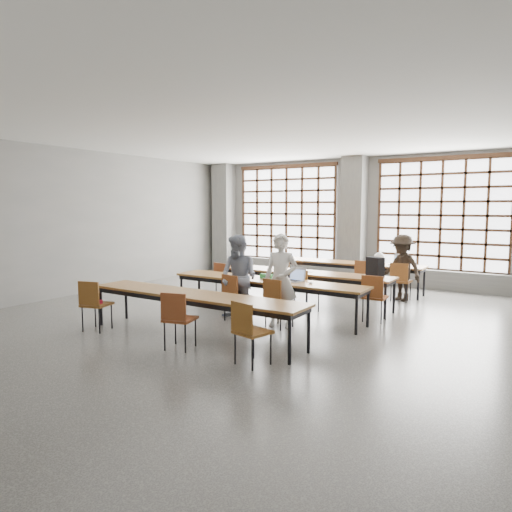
{
  "coord_description": "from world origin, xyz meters",
  "views": [
    {
      "loc": [
        4.55,
        -6.99,
        2.13
      ],
      "look_at": [
        -0.17,
        0.4,
        1.17
      ],
      "focal_mm": 32.0,
      "sensor_mm": 36.0,
      "label": 1
    }
  ],
  "objects": [
    {
      "name": "student_female",
      "position": [
        -0.25,
        -0.07,
        0.8
      ],
      "size": [
        0.82,
        0.66,
        1.6
      ],
      "primitive_type": "imported",
      "rotation": [
        0.0,
        0.0,
        -0.07
      ],
      "color": "#19274B",
      "rests_on": "floor"
    },
    {
      "name": "chair_mid_right",
      "position": [
        1.93,
        1.14,
        0.54
      ],
      "size": [
        0.45,
        0.45,
        0.88
      ],
      "color": "brown",
      "rests_on": "floor"
    },
    {
      "name": "green_box",
      "position": [
        0.0,
        0.51,
        0.78
      ],
      "size": [
        0.25,
        0.1,
        0.09
      ],
      "primitive_type": "cube",
      "rotation": [
        0.0,
        0.0,
        0.03
      ],
      "color": "#2C8639",
      "rests_on": "desk_row_c"
    },
    {
      "name": "chair_back_left",
      "position": [
        -1.14,
        3.25,
        0.54
      ],
      "size": [
        0.48,
        0.49,
        0.88
      ],
      "color": "brown",
      "rests_on": "floor"
    },
    {
      "name": "paper_sheet_a",
      "position": [
        -0.47,
        1.82,
        0.73
      ],
      "size": [
        0.31,
        0.23,
        0.0
      ],
      "primitive_type": "cube",
      "rotation": [
        0.0,
        0.0,
        0.06
      ],
      "color": "white",
      "rests_on": "desk_row_b"
    },
    {
      "name": "student_male",
      "position": [
        0.65,
        -0.07,
        0.83
      ],
      "size": [
        0.68,
        0.53,
        1.66
      ],
      "primitive_type": "imported",
      "rotation": [
        0.0,
        0.0,
        0.25
      ],
      "color": "silver",
      "rests_on": "floor"
    },
    {
      "name": "window_right",
      "position": [
        2.25,
        5.42,
        1.9
      ],
      "size": [
        3.32,
        0.12,
        3.0
      ],
      "color": "white",
      "rests_on": "wall_back"
    },
    {
      "name": "plastic_bag",
      "position": [
        1.15,
        3.93,
        0.87
      ],
      "size": [
        0.32,
        0.3,
        0.29
      ],
      "primitive_type": "ellipsoid",
      "rotation": [
        0.0,
        0.0,
        0.43
      ],
      "color": "white",
      "rests_on": "desk_row_a"
    },
    {
      "name": "chair_front_left",
      "position": [
        -0.26,
        -0.19,
        0.54
      ],
      "size": [
        0.49,
        0.49,
        0.88
      ],
      "color": "brown",
      "rests_on": "floor"
    },
    {
      "name": "desk_row_d",
      "position": [
        -0.2,
        -1.43,
        0.66
      ],
      "size": [
        4.0,
        0.7,
        0.73
      ],
      "color": "brown",
      "rests_on": "floor"
    },
    {
      "name": "chair_near_right",
      "position": [
        1.28,
        -2.06,
        0.54
      ],
      "size": [
        0.51,
        0.51,
        0.88
      ],
      "color": "brown",
      "rests_on": "floor"
    },
    {
      "name": "paper_sheet_c",
      "position": [
        0.23,
        1.77,
        0.73
      ],
      "size": [
        0.3,
        0.21,
        0.0
      ],
      "primitive_type": "cube",
      "rotation": [
        0.0,
        0.0,
        0.01
      ],
      "color": "white",
      "rests_on": "desk_row_b"
    },
    {
      "name": "chair_front_right",
      "position": [
        0.64,
        -0.19,
        0.54
      ],
      "size": [
        0.49,
        0.49,
        0.88
      ],
      "color": "brown",
      "rests_on": "floor"
    },
    {
      "name": "wall_back",
      "position": [
        0.0,
        5.5,
        1.75
      ],
      "size": [
        10.0,
        0.0,
        10.0
      ],
      "primitive_type": "plane",
      "rotation": [
        1.57,
        0.0,
        0.0
      ],
      "color": "slate",
      "rests_on": "floor"
    },
    {
      "name": "laptop_back",
      "position": [
        1.61,
        3.99,
        0.79
      ],
      "size": [
        0.42,
        0.38,
        0.26
      ],
      "color": "#ADADB2",
      "rests_on": "desk_row_a"
    },
    {
      "name": "ceiling",
      "position": [
        0.0,
        0.0,
        3.5
      ],
      "size": [
        11.0,
        11.0,
        0.0
      ],
      "primitive_type": "plane",
      "rotation": [
        3.14,
        0.0,
        0.0
      ],
      "color": "silver",
      "rests_on": "floor"
    },
    {
      "name": "laptop_front",
      "position": [
        0.61,
        0.54,
        0.79
      ],
      "size": [
        0.42,
        0.37,
        0.26
      ],
      "color": "silver",
      "rests_on": "desk_row_c"
    },
    {
      "name": "floor",
      "position": [
        0.0,
        0.0,
        0.0
      ],
      "size": [
        11.0,
        11.0,
        0.0
      ],
      "primitive_type": "plane",
      "color": "#4A4A47",
      "rests_on": "ground"
    },
    {
      "name": "desk_row_b",
      "position": [
        0.13,
        1.77,
        0.66
      ],
      "size": [
        4.0,
        0.7,
        0.73
      ],
      "color": "brown",
      "rests_on": "floor"
    },
    {
      "name": "student_back",
      "position": [
        1.85,
        3.38,
        0.75
      ],
      "size": [
        1.11,
        0.89,
        1.5
      ],
      "primitive_type": "imported",
      "rotation": [
        0.0,
        0.0,
        -0.41
      ],
      "color": "black",
      "rests_on": "floor"
    },
    {
      "name": "chair_mid_left",
      "position": [
        -1.49,
        1.14,
        0.54
      ],
      "size": [
        0.49,
        0.49,
        0.88
      ],
      "color": "brown",
      "rests_on": "floor"
    },
    {
      "name": "sill_ledge",
      "position": [
        0.0,
        5.3,
        0.25
      ],
      "size": [
        9.8,
        0.35,
        0.5
      ],
      "primitive_type": "cube",
      "color": "#50504D",
      "rests_on": "floor"
    },
    {
      "name": "chair_near_left",
      "position": [
        -1.88,
        -2.06,
        0.54
      ],
      "size": [
        0.51,
        0.52,
        0.88
      ],
      "color": "brown",
      "rests_on": "floor"
    },
    {
      "name": "red_pouch",
      "position": [
        -1.9,
        -1.98,
        0.5
      ],
      "size": [
        0.21,
        0.11,
        0.06
      ],
      "primitive_type": "cube",
      "rotation": [
        0.0,
        0.0,
        0.14
      ],
      "color": "maroon",
      "rests_on": "chair_near_left"
    },
    {
      "name": "window_left",
      "position": [
        -2.25,
        5.42,
        1.9
      ],
      "size": [
        3.32,
        0.12,
        3.0
      ],
      "color": "white",
      "rests_on": "wall_back"
    },
    {
      "name": "chair_back_mid",
      "position": [
        1.03,
        3.25,
        0.54
      ],
      "size": [
        0.5,
        0.5,
        0.88
      ],
      "color": "brown",
      "rests_on": "floor"
    },
    {
      "name": "column_mid",
      "position": [
        0.0,
        5.22,
        1.75
      ],
      "size": [
        0.6,
        0.55,
        3.5
      ],
      "primitive_type": "cube",
      "color": "#50504D",
      "rests_on": "floor"
    },
    {
      "name": "desk_row_a",
      "position": [
        0.25,
        3.88,
        0.66
      ],
      "size": [
        4.0,
        0.7,
        0.73
      ],
      "color": "brown",
      "rests_on": "floor"
    },
    {
      "name": "mouse",
      "position": [
        1.0,
        0.41,
        0.75
      ],
      "size": [
        0.11,
        0.09,
        0.04
      ],
      "primitive_type": "ellipsoid",
      "rotation": [
        0.0,
        0.0,
        0.28
      ],
      "color": "silver",
      "rests_on": "desk_row_c"
    },
    {
      "name": "column_left",
      "position": [
        -4.5,
        5.22,
        1.75
      ],
      "size": [
        0.6,
        0.55,
        3.5
      ],
      "primitive_type": "cube",
      "color": "#50504D",
      "rests_on": "floor"
    },
    {
      "name": "backpack",
      "position": [
        1.73,
        1.82,
        0.93
      ],
      "size": [
        0.37,
        0.31,
        0.4
      ],
      "primitive_type": "cube",
      "rotation": [
        0.0,
        0.0,
        -0.42
      ],
      "color": "black",
      "rests_on": "desk_row_b"
    },
    {
      "name": "chair_near_mid",
      "position": [
        0.02,
        -2.06,
        0.54
      ],
      "size": [
        0.51,
        0.51,
        0.88
      ],
      "color": "maroon",
      "rests_on": "floor"
    },
    {
      "name": "desk_row_c",
      "position": [
        0.05,
        0.43,
        0.66
      ],
      "size": [
        4.0,
        0.7,
        0.73
      ],
      "color": "brown",
      "rests_on": "floor"
    },
    {
      "name": "chair_back_right",
      "position": [
        1.85,
        3.25,
        0.54
      ],
      "size": [
        0.42,
        0.43,
        0.88
      ],
      "color": "brown",
      "rests_on": "floor"
    },
    {
      "name": "phone",
      "position": [
        0.23,
        0.33,
        0.74
      ],
      "size": [
        0.14,
        0.07,
        0.01
      ],
      "primitive_type": "cube",
      "rotation": [
        0.0,
        0.0,
        -0.1
      ],
      "color": "black",
      "rests_on": "desk_row_c"
    },
    {
      "name": "chair_mid_centre",
      "position": [
        0.51,
        1.14,
        0.54
      ],
      "size": [
        0.52,
        0.52,
        0.88
      ],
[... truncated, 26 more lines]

